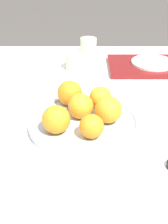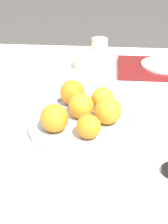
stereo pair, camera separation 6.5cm
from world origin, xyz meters
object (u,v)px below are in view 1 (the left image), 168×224
Objects in this scene: orange_0 at (80,106)px; serving_tray at (152,66)px; orange_5 at (69,93)px; side_plate at (152,63)px; cup_1 at (87,46)px; orange_4 at (108,110)px; orange_1 at (91,126)px; cup_0 at (75,61)px; orange_2 at (100,97)px; fruit_platter at (84,123)px; orange_3 at (56,119)px.

orange_0 is 0.51m from serving_tray.
orange_5 is 0.47m from side_plate.
cup_1 reaches higher than side_plate.
orange_4 is 1.03× the size of cup_1.
orange_1 is at bearing -116.90° from serving_tray.
orange_5 is 0.33m from cup_0.
orange_4 is at bearing -42.31° from orange_5.
orange_0 is 0.91× the size of cup_0.
orange_2 reaches higher than serving_tray.
serving_tray is 0.32m from cup_1.
cup_0 is at bearing 94.62° from fruit_platter.
orange_1 is at bearing -70.77° from orange_5.
side_plate is (0.21, 0.44, -0.03)m from orange_4.
cup_0 is (-0.32, -0.01, 0.02)m from serving_tray.
cup_0 is (-0.02, 0.41, -0.02)m from orange_0.
orange_3 is 0.99× the size of orange_5.
side_plate is (0.28, 0.44, 0.01)m from fruit_platter.
orange_3 is 0.16m from orange_5.
serving_tray is 0.32m from cup_0.
fruit_platter is at bearing -91.31° from cup_1.
orange_0 is at bearing -66.51° from orange_5.
orange_1 is at bearing -14.76° from orange_3.
orange_1 is (0.03, -0.10, -0.00)m from orange_0.
orange_5 reaches higher than side_plate.
cup_1 is (0.01, 0.61, 0.02)m from fruit_platter.
orange_0 is 0.51m from side_plate.
serving_tray is at bearing 1.08° from cup_0.
serving_tray is 0.02m from side_plate.
side_plate reaches higher than serving_tray.
side_plate is at bearing 46.13° from orange_5.
serving_tray is (0.26, 0.52, -0.04)m from orange_1.
orange_5 is at bearing -96.68° from cup_1.
orange_2 is 0.40× the size of side_plate.
serving_tray is at bearing -90.00° from side_plate.
orange_2 is 0.43m from side_plate.
cup_0 is at bearing 95.90° from orange_1.
orange_2 is 0.10m from orange_5.
orange_5 is (-0.06, 0.18, 0.01)m from orange_1.
orange_2 is 0.18m from orange_3.
cup_1 is at bearing 95.05° from orange_4.
orange_1 is 0.16m from orange_2.
fruit_platter is 0.90× the size of serving_tray.
orange_0 is at bearing 112.76° from fruit_platter.
cup_1 reaches higher than serving_tray.
side_plate is at bearing 57.67° from fruit_platter.
fruit_platter is 4.26× the size of cup_1.
orange_0 is at bearing -135.72° from orange_2.
orange_0 is 0.94× the size of orange_5.
orange_0 is at bearing -86.56° from cup_0.
side_plate is 0.31m from cup_1.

